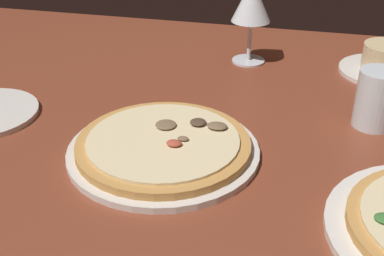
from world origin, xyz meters
TOP-DOWN VIEW (x-y plane):
  - dining_table at (0.00, 0.00)cm, footprint 150.00×110.00cm
  - pizza_main at (-6.95, -6.62)cm, footprint 28.06×28.06cm
  - wine_glass_far at (-0.32, 32.05)cm, footprint 7.84×7.84cm
  - water_glass at (23.26, 9.68)cm, footprint 6.56×6.56cm

SIDE VIEW (x-z plane):
  - dining_table at x=0.00cm, z-range 0.00..4.00cm
  - pizza_main at x=-6.95cm, z-range 3.53..6.90cm
  - water_glass at x=23.26cm, z-range 3.52..12.92cm
  - wine_glass_far at x=-0.32cm, z-range 7.70..24.80cm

